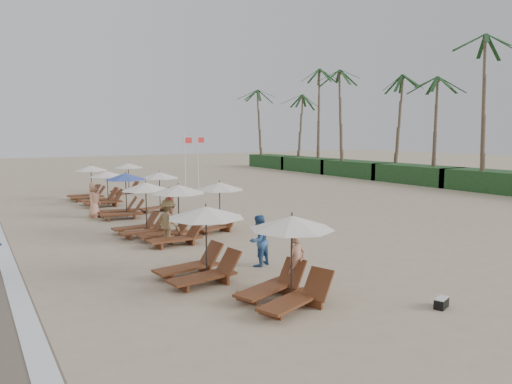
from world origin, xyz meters
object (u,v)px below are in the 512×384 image
inland_station_2 (126,175)px  inland_station_1 (157,187)px  inland_station_0 (218,199)px  lounger_station_0 (284,262)px  lounger_station_3 (141,210)px  lounger_station_6 (87,184)px  lounger_station_1 (199,244)px  beachgoer_far_b (94,200)px  flag_pole_near (185,162)px  beachgoer_mid_b (168,222)px  lounger_station_2 (172,217)px  lounger_station_5 (103,190)px  beachgoer_mid_a (259,241)px  beachgoer_near (297,263)px  lounger_station_4 (121,198)px  beachgoer_far_a (170,205)px  duffel_bag (441,303)px

inland_station_2 → inland_station_1: bearing=-95.4°
inland_station_0 → inland_station_2: size_ratio=0.97×
inland_station_2 → lounger_station_0: bearing=-97.3°
lounger_station_3 → lounger_station_6: lounger_station_6 is taller
lounger_station_0 → inland_station_2: lounger_station_0 is taller
lounger_station_6 → lounger_station_1: bearing=-92.8°
beachgoer_far_b → lounger_station_1: bearing=-140.6°
flag_pole_near → lounger_station_0: bearing=-106.6°
beachgoer_mid_b → lounger_station_2: bearing=-80.0°
inland_station_0 → inland_station_2: same height
lounger_station_1 → inland_station_2: size_ratio=1.03×
inland_station_1 → lounger_station_5: bearing=119.3°
lounger_station_3 → beachgoer_mid_a: bearing=-75.3°
lounger_station_3 → beachgoer_near: 9.67m
beachgoer_mid_a → beachgoer_far_b: beachgoer_far_b is taller
beachgoer_mid_a → lounger_station_4: bearing=-104.0°
inland_station_2 → beachgoer_near: 24.28m
beachgoer_mid_a → beachgoer_far_a: 8.68m
lounger_station_2 → lounger_station_3: lounger_station_2 is taller
lounger_station_1 → lounger_station_2: lounger_station_2 is taller
inland_station_1 → lounger_station_1: bearing=-104.7°
lounger_station_3 → beachgoer_far_b: (-0.77, 5.46, -0.16)m
lounger_station_1 → duffel_bag: bearing=-51.3°
lounger_station_6 → beachgoer_far_b: (-1.17, -7.01, -0.13)m
lounger_station_6 → beachgoer_far_b: 7.11m
beachgoer_near → flag_pole_near: size_ratio=0.38×
inland_station_1 → beachgoer_mid_a: 12.57m
inland_station_1 → duffel_bag: size_ratio=4.96×
lounger_station_2 → lounger_station_3: 2.23m
lounger_station_6 → beachgoer_mid_a: size_ratio=1.55×
beachgoer_far_a → beachgoer_near: bearing=10.5°
beachgoer_mid_b → beachgoer_far_a: 4.44m
lounger_station_2 → beachgoer_near: size_ratio=1.64×
beachgoer_mid_b → lounger_station_4: bearing=-20.9°
lounger_station_1 → lounger_station_3: size_ratio=1.10×
lounger_station_2 → inland_station_0: 2.85m
beachgoer_near → beachgoer_mid_a: beachgoer_mid_a is taller
beachgoer_near → inland_station_1: bearing=79.0°
lounger_station_5 → beachgoer_mid_a: size_ratio=1.57×
inland_station_0 → inland_station_2: bearing=88.4°
beachgoer_far_a → beachgoer_mid_b: bearing=-8.4°
inland_station_0 → flag_pole_near: 12.27m
lounger_station_6 → beachgoer_near: bearing=-87.5°
duffel_bag → lounger_station_0: bearing=143.9°
lounger_station_6 → inland_station_1: 7.22m
lounger_station_5 → inland_station_1: (2.14, -3.82, 0.46)m
lounger_station_4 → beachgoer_near: lounger_station_4 is taller
lounger_station_0 → flag_pole_near: size_ratio=0.62×
lounger_station_6 → duffel_bag: lounger_station_6 is taller
lounger_station_4 → beachgoer_far_b: bearing=149.3°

